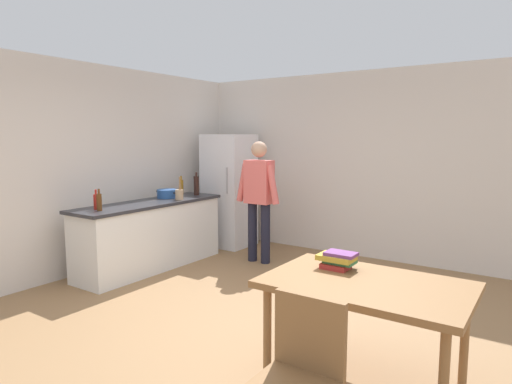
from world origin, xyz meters
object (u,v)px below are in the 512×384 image
at_px(dining_table, 366,292).
at_px(bottle_beer_brown, 99,202).
at_px(bottle_wine_dark, 196,185).
at_px(refrigerator, 229,190).
at_px(utensil_jar, 179,194).
at_px(cooking_pot, 167,194).
at_px(person, 259,193).
at_px(book_stack, 338,260).
at_px(chair, 300,370).
at_px(bottle_oil_amber, 181,187).
at_px(bottle_sauce_red, 96,201).

relative_size(dining_table, bottle_beer_brown, 5.38).
xyz_separation_m(dining_table, bottle_wine_dark, (-3.35, 1.97, 0.37)).
height_order(refrigerator, bottle_wine_dark, refrigerator).
bearing_deg(utensil_jar, cooking_pot, 170.37).
distance_m(person, book_stack, 2.85).
relative_size(refrigerator, book_stack, 6.24).
xyz_separation_m(refrigerator, chair, (3.30, -3.67, -0.37)).
bearing_deg(chair, refrigerator, 135.01).
bearing_deg(book_stack, person, 136.20).
bearing_deg(dining_table, bottle_oil_amber, 152.15).
xyz_separation_m(dining_table, cooking_pot, (-3.49, 1.51, 0.29)).
bearing_deg(bottle_sauce_red, bottle_wine_dark, 86.30).
xyz_separation_m(utensil_jar, bottle_oil_amber, (-0.37, 0.43, 0.04)).
distance_m(chair, bottle_sauce_red, 3.72).
distance_m(bottle_wine_dark, book_stack, 3.55).
bearing_deg(utensil_jar, book_stack, -23.81).
height_order(bottle_oil_amber, book_stack, bottle_oil_amber).
height_order(refrigerator, dining_table, refrigerator).
xyz_separation_m(dining_table, bottle_beer_brown, (-3.34, 0.27, 0.33)).
xyz_separation_m(refrigerator, bottle_wine_dark, (-0.05, -0.73, 0.15)).
height_order(cooking_pot, bottle_oil_amber, bottle_oil_amber).
height_order(dining_table, chair, chair).
bearing_deg(book_stack, bottle_beer_brown, 178.18).
distance_m(bottle_sauce_red, book_stack, 3.17).
bearing_deg(chair, dining_table, 93.04).
distance_m(bottle_wine_dark, bottle_oil_amber, 0.25).
bearing_deg(bottle_wine_dark, dining_table, -30.47).
bearing_deg(cooking_pot, bottle_oil_amber, 102.90).
bearing_deg(bottle_sauce_red, book_stack, -2.50).
bearing_deg(utensil_jar, bottle_wine_dark, 105.66).
relative_size(refrigerator, bottle_wine_dark, 5.29).
height_order(chair, bottle_wine_dark, bottle_wine_dark).
bearing_deg(bottle_oil_amber, bottle_beer_brown, -81.58).
distance_m(person, bottle_wine_dark, 1.02).
height_order(refrigerator, bottle_beer_brown, refrigerator).
bearing_deg(refrigerator, bottle_oil_amber, -109.27).
bearing_deg(bottle_beer_brown, cooking_pot, 97.01).
height_order(person, book_stack, person).
distance_m(refrigerator, utensil_jar, 1.24).
bearing_deg(bottle_beer_brown, refrigerator, 89.00).
bearing_deg(bottle_beer_brown, bottle_oil_amber, 98.42).
relative_size(bottle_oil_amber, book_stack, 0.97).
xyz_separation_m(chair, bottle_wine_dark, (-3.35, 2.94, 0.51)).
relative_size(bottle_wine_dark, bottle_sauce_red, 1.42).
distance_m(bottle_beer_brown, book_stack, 3.05).
distance_m(person, utensil_jar, 1.10).
relative_size(bottle_beer_brown, bottle_wine_dark, 0.76).
xyz_separation_m(dining_table, book_stack, (-0.30, 0.18, 0.15)).
distance_m(refrigerator, bottle_beer_brown, 2.43).
height_order(cooking_pot, bottle_beer_brown, bottle_beer_brown).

